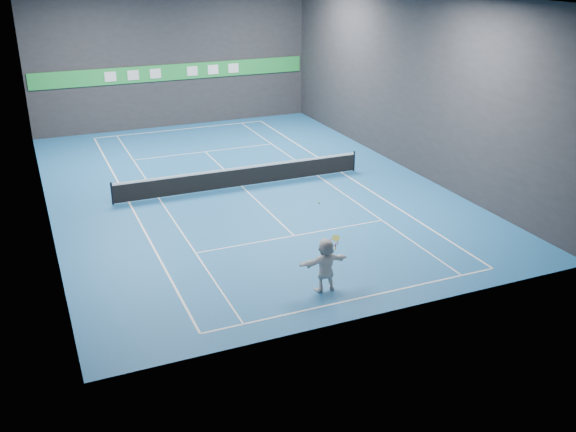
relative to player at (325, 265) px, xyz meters
name	(u,v)px	position (x,y,z in m)	size (l,w,h in m)	color
ground	(242,186)	(0.83, 10.92, -0.95)	(26.00, 26.00, 0.00)	#1B5B97
wall_back	(173,56)	(0.83, 23.92, 3.55)	(18.00, 0.10, 9.00)	#262628
wall_front	(385,180)	(0.83, -2.08, 3.55)	(18.00, 0.10, 9.00)	#262628
wall_left	(33,113)	(-8.17, 10.92, 3.55)	(0.10, 26.00, 9.00)	#262628
wall_right	(405,81)	(9.83, 10.92, 3.55)	(0.10, 26.00, 9.00)	#262628
baseline_near	(360,298)	(0.83, -0.97, -0.95)	(10.98, 0.08, 0.01)	white
baseline_far	(181,129)	(0.83, 22.81, -0.95)	(10.98, 0.08, 0.01)	white
sideline_doubles_left	(129,202)	(-4.66, 10.92, -0.95)	(0.08, 23.78, 0.01)	white
sideline_doubles_right	(342,172)	(6.32, 10.92, -0.95)	(0.08, 23.78, 0.01)	white
sideline_singles_left	(159,198)	(-3.28, 10.92, -0.95)	(0.06, 23.78, 0.01)	white
sideline_singles_right	(318,176)	(4.94, 10.92, -0.95)	(0.06, 23.78, 0.01)	white
service_line_near	(294,236)	(0.83, 4.52, -0.95)	(8.23, 0.06, 0.01)	white
service_line_far	(205,152)	(0.83, 17.32, -0.95)	(8.23, 0.06, 0.01)	white
center_service_line	(242,186)	(0.83, 10.92, -0.95)	(0.06, 12.80, 0.01)	white
player	(325,265)	(0.00, 0.00, 0.00)	(1.76, 0.56, 1.90)	white
tennis_ball	(319,203)	(-0.22, 0.16, 2.20)	(0.06, 0.06, 0.06)	#D9ED27
tennis_net	(242,176)	(0.83, 10.92, -0.41)	(12.50, 0.10, 1.07)	black
sponsor_banner	(174,72)	(0.83, 23.85, 2.55)	(17.64, 0.11, 1.00)	green
tennis_racket	(334,242)	(0.32, 0.05, 0.74)	(0.44, 0.33, 0.59)	red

